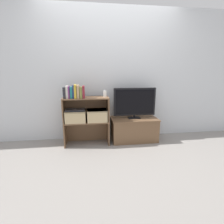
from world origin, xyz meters
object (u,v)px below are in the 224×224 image
Objects in this scene: book_plum at (69,92)px; book_teal at (71,93)px; tv_stand at (134,129)px; book_mustard at (75,91)px; tv at (135,102)px; laptop at (75,110)px; book_maroon at (84,92)px; storage_basket_right at (97,115)px; book_tan at (78,92)px; storage_basket_left at (76,115)px; book_charcoal at (65,93)px; baby_monitor at (105,94)px; book_ivory at (67,92)px; book_navy at (73,92)px; book_olive at (81,92)px.

book_plum is 0.04m from book_teal.
tv_stand is 1.28m from book_mustard.
tv is 1.07m from laptop.
book_maroon is (0.13, 0.00, -0.01)m from book_mustard.
laptop is at bearing 180.00° from storage_basket_right.
book_tan is (0.04, -0.00, -0.00)m from book_mustard.
book_mustard is 0.42m from storage_basket_left.
book_charcoal is 0.67m from baby_monitor.
baby_monitor is at bearing 1.68° from storage_basket_left.
book_teal is 0.54× the size of storage_basket_right.
book_tan is (0.18, -0.00, 0.01)m from book_ivory.
book_charcoal is 0.07m from book_plum.
book_navy reaches higher than book_plum.
storage_basket_right is at bearing 5.85° from book_plum.
book_teal is at bearing -173.75° from tv_stand.
book_charcoal is 0.26m from book_olive.
book_ivory reaches higher than book_maroon.
baby_monitor is at bearing -173.90° from tv.
tv_stand is 4.22× the size of book_ivory.
book_navy is 1.56× the size of baby_monitor.
tv_stand is 4.67× the size of book_olive.
book_plum is 0.19m from book_olive.
storage_basket_right is at bearing 5.46° from book_ivory.
book_charcoal is at bearing 180.00° from book_tan.
book_ivory is 0.43m from storage_basket_left.
tv is 0.72m from storage_basket_right.
book_tan is at bearing -0.00° from book_teal.
book_navy reaches higher than storage_basket_left.
storage_basket_right is (-0.69, -0.08, 0.32)m from tv_stand.
tv_stand is at bearing 6.27° from baby_monitor.
book_teal is at bearing 180.00° from book_olive.
baby_monitor is (0.49, 0.06, -0.06)m from book_mustard.
book_plum is (-1.14, -0.12, 0.21)m from tv.
book_charcoal is 0.85× the size of book_tan.
book_ivory reaches higher than storage_basket_right.
book_navy is 0.61× the size of storage_basket_left.
book_mustard reaches higher than book_navy.
book_tan is 0.65× the size of laptop.
book_charcoal is 0.92× the size of book_maroon.
book_olive is 0.56× the size of laptop.
book_teal is (-1.11, -0.12, 0.72)m from tv_stand.
book_navy is 0.08m from book_tan.
book_navy is 0.32m from laptop.
storage_basket_right is (0.48, 0.05, -0.41)m from book_ivory.
book_maroon is at bearing 0.00° from book_teal.
book_navy is at bearing -173.65° from tv.
storage_basket_right is at bearing 6.35° from book_teal.
storage_basket_left is (0.01, 0.05, -0.41)m from book_navy.
book_charcoal is at bearing 180.00° from book_plum.
book_navy reaches higher than laptop.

